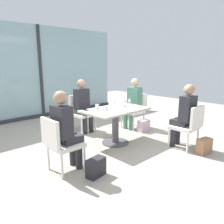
{
  "coord_description": "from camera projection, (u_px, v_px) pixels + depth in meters",
  "views": [
    {
      "loc": [
        -3.07,
        -3.12,
        1.67
      ],
      "look_at": [
        0.0,
        0.1,
        0.65
      ],
      "focal_mm": 35.47,
      "sensor_mm": 36.0,
      "label": 1
    }
  ],
  "objects": [
    {
      "name": "wine_glass_2",
      "position": [
        114.0,
        101.0,
        4.59
      ],
      "size": [
        0.07,
        0.07,
        0.18
      ],
      "color": "silver",
      "rests_on": "dining_table_main"
    },
    {
      "name": "wine_glass_3",
      "position": [
        125.0,
        105.0,
        4.18
      ],
      "size": [
        0.07,
        0.07,
        0.18
      ],
      "color": "silver",
      "rests_on": "dining_table_main"
    },
    {
      "name": "coffee_cup",
      "position": [
        97.0,
        107.0,
        4.48
      ],
      "size": [
        0.08,
        0.08,
        0.09
      ],
      "primitive_type": "cylinder",
      "color": "white",
      "rests_on": "dining_table_main"
    },
    {
      "name": "chair_far_right",
      "position": [
        135.0,
        108.0,
        5.66
      ],
      "size": [
        0.5,
        0.46,
        0.87
      ],
      "color": "silver",
      "rests_on": "ground_plane"
    },
    {
      "name": "handbag_1",
      "position": [
        96.0,
        167.0,
        3.28
      ],
      "size": [
        0.32,
        0.2,
        0.28
      ],
      "primitive_type": "cube",
      "rotation": [
        0.0,
        0.0,
        0.16
      ],
      "color": "#232328",
      "rests_on": "ground_plane"
    },
    {
      "name": "wine_glass_0",
      "position": [
        106.0,
        108.0,
        3.93
      ],
      "size": [
        0.07,
        0.07,
        0.18
      ],
      "color": "silver",
      "rests_on": "dining_table_main"
    },
    {
      "name": "person_front_right",
      "position": [
        185.0,
        113.0,
        4.25
      ],
      "size": [
        0.34,
        0.39,
        1.26
      ],
      "color": "#28282D",
      "rests_on": "ground_plane"
    },
    {
      "name": "wine_glass_1",
      "position": [
        129.0,
        100.0,
        4.77
      ],
      "size": [
        0.07,
        0.07,
        0.18
      ],
      "color": "silver",
      "rests_on": "dining_table_main"
    },
    {
      "name": "chair_front_right",
      "position": [
        189.0,
        124.0,
        4.22
      ],
      "size": [
        0.46,
        0.5,
        0.87
      ],
      "color": "silver",
      "rests_on": "ground_plane"
    },
    {
      "name": "window_wall_backdrop",
      "position": [
        41.0,
        77.0,
        6.62
      ],
      "size": [
        5.41,
        0.1,
        2.7
      ],
      "color": "#94B7BC",
      "rests_on": "ground_plane"
    },
    {
      "name": "chair_near_window",
      "position": [
        81.0,
        111.0,
        5.37
      ],
      "size": [
        0.46,
        0.51,
        0.87
      ],
      "color": "silver",
      "rests_on": "ground_plane"
    },
    {
      "name": "ground_plane",
      "position": [
        115.0,
        143.0,
        4.64
      ],
      "size": [
        12.0,
        12.0,
        0.0
      ],
      "primitive_type": "plane",
      "color": "#A89E8E"
    },
    {
      "name": "wine_glass_4",
      "position": [
        124.0,
        100.0,
        4.71
      ],
      "size": [
        0.07,
        0.07,
        0.18
      ],
      "color": "silver",
      "rests_on": "dining_table_main"
    },
    {
      "name": "chair_side_end",
      "position": [
        60.0,
        142.0,
        3.31
      ],
      "size": [
        0.5,
        0.46,
        0.87
      ],
      "color": "silver",
      "rests_on": "ground_plane"
    },
    {
      "name": "handbag_2",
      "position": [
        204.0,
        146.0,
        4.1
      ],
      "size": [
        0.32,
        0.21,
        0.28
      ],
      "primitive_type": "cube",
      "rotation": [
        0.0,
        0.0,
        -0.16
      ],
      "color": "#A3704C",
      "rests_on": "ground_plane"
    },
    {
      "name": "person_side_end",
      "position": [
        66.0,
        127.0,
        3.34
      ],
      "size": [
        0.39,
        0.34,
        1.26
      ],
      "color": "#28282D",
      "rests_on": "ground_plane"
    },
    {
      "name": "handbag_0",
      "position": [
        144.0,
        126.0,
        5.39
      ],
      "size": [
        0.31,
        0.18,
        0.28
      ],
      "primitive_type": "cube",
      "rotation": [
        0.0,
        0.0,
        -0.07
      ],
      "color": "beige",
      "rests_on": "ground_plane"
    },
    {
      "name": "cell_phone_on_table",
      "position": [
        85.0,
        110.0,
        4.38
      ],
      "size": [
        0.08,
        0.15,
        0.01
      ],
      "primitive_type": "cube",
      "rotation": [
        0.0,
        0.0,
        0.04
      ],
      "color": "black",
      "rests_on": "dining_table_main"
    },
    {
      "name": "person_near_window",
      "position": [
        83.0,
        103.0,
        5.25
      ],
      "size": [
        0.34,
        0.39,
        1.26
      ],
      "color": "#28282D",
      "rests_on": "ground_plane"
    },
    {
      "name": "person_far_right",
      "position": [
        133.0,
        101.0,
        5.54
      ],
      "size": [
        0.39,
        0.34,
        1.26
      ],
      "color": "#4C7F6B",
      "rests_on": "ground_plane"
    },
    {
      "name": "dining_table_main",
      "position": [
        115.0,
        118.0,
        4.52
      ],
      "size": [
        1.32,
        0.82,
        0.73
      ],
      "color": "#BCB29E",
      "rests_on": "ground_plane"
    }
  ]
}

